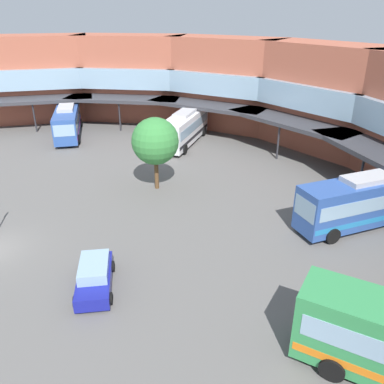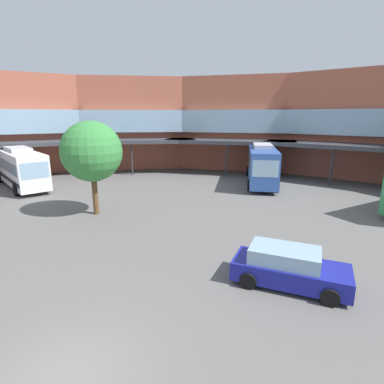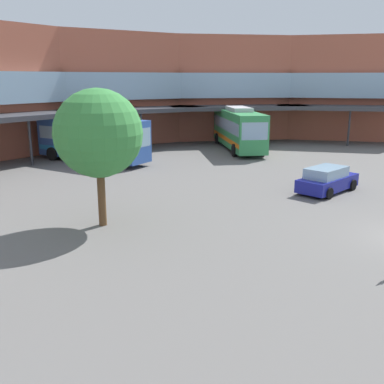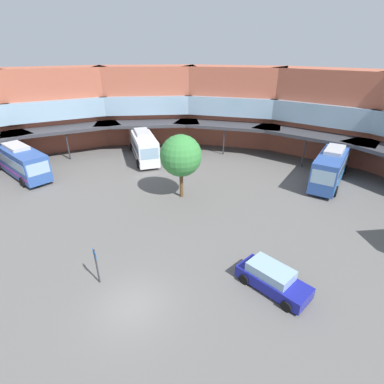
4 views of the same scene
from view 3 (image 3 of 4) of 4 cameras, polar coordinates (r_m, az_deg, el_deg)
name	(u,v)px [view 3 (image 3 of 4)]	position (r m, az deg, el deg)	size (l,w,h in m)	color
station_building	(18,97)	(29.32, -21.41, 11.31)	(75.85, 38.73, 11.02)	#AD5942
bus_0	(238,128)	(42.76, 5.96, 8.15)	(11.07, 8.51, 4.00)	#338C4C
bus_2	(92,138)	(36.83, -12.67, 6.77)	(3.46, 10.23, 3.87)	#2D519E
parked_car	(327,180)	(27.67, 16.95, 1.48)	(4.75, 3.14, 1.53)	navy
plaza_tree	(98,134)	(20.21, -11.92, 7.33)	(3.95, 3.95, 6.24)	brown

